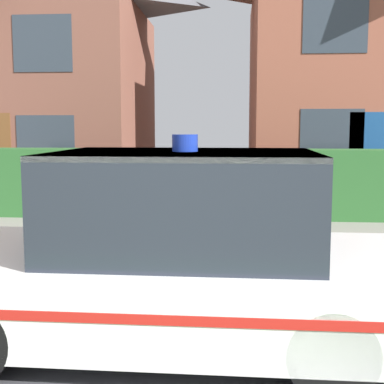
{
  "coord_description": "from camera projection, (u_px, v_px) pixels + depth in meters",
  "views": [
    {
      "loc": [
        0.25,
        -1.58,
        1.8
      ],
      "look_at": [
        -0.22,
        4.42,
        1.05
      ],
      "focal_mm": 50.0,
      "sensor_mm": 36.0,
      "label": 1
    }
  ],
  "objects": [
    {
      "name": "police_car",
      "position": [
        170.0,
        257.0,
        4.28
      ],
      "size": [
        3.98,
        1.74,
        1.72
      ],
      "rotation": [
        0.0,
        0.0,
        3.13
      ],
      "color": "black",
      "rests_on": "road_strip"
    },
    {
      "name": "road_strip",
      "position": [
        208.0,
        303.0,
        5.44
      ],
      "size": [
        28.0,
        5.17,
        0.01
      ],
      "primitive_type": "cube",
      "color": "#424247",
      "rests_on": "ground"
    },
    {
      "name": "garden_hedge",
      "position": [
        205.0,
        183.0,
        10.54
      ],
      "size": [
        8.57,
        0.77,
        1.35
      ],
      "primitive_type": "cube",
      "color": "#2D662D",
      "rests_on": "ground"
    }
  ]
}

